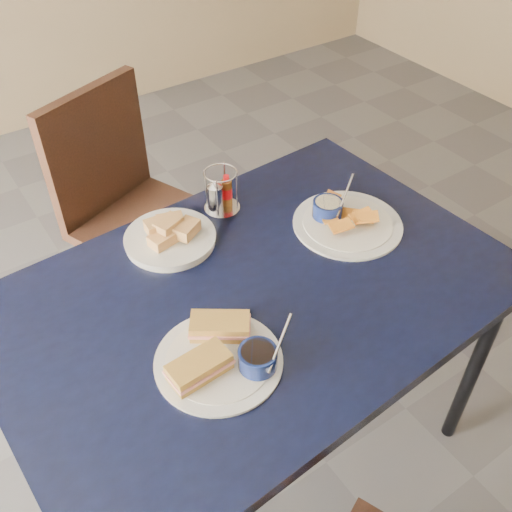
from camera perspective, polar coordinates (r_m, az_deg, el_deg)
ground at (r=2.09m, az=-7.18°, el=-18.65°), size 6.00×6.00×0.00m
dining_table at (r=1.54m, az=-0.09°, el=-4.81°), size 1.39×0.98×0.75m
chair_far at (r=2.21m, az=-12.26°, el=6.05°), size 0.58×0.58×0.95m
sandwich_plate at (r=1.33m, az=-3.44°, el=-9.71°), size 0.31×0.30×0.12m
plantain_plate at (r=1.71m, az=8.60°, el=3.72°), size 0.32×0.32×0.12m
bread_basket at (r=1.63m, az=-8.59°, el=2.01°), size 0.26×0.26×0.08m
condiment_caddy at (r=1.72m, az=-3.63°, el=6.20°), size 0.11×0.11×0.14m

